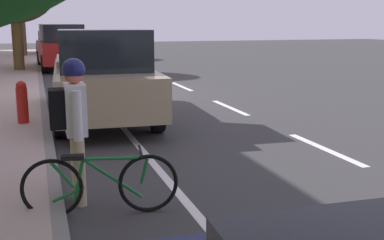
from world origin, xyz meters
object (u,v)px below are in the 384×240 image
at_px(parked_sedan_black_nearest, 52,43).
at_px(cyclist_with_backpack, 73,117).
at_px(parked_suv_red_second, 61,46).
at_px(fire_hydrant, 22,102).
at_px(bicycle_at_curb, 100,184).
at_px(parked_pickup_tan_mid, 102,78).

xyz_separation_m(parked_sedan_black_nearest, cyclist_with_backpack, (0.72, 27.63, 0.28)).
distance_m(parked_suv_red_second, fire_hydrant, 12.63).
distance_m(parked_suv_red_second, bicycle_at_curb, 17.46).
relative_size(parked_pickup_tan_mid, fire_hydrant, 6.42).
distance_m(parked_sedan_black_nearest, fire_hydrant, 23.23).
bearing_deg(parked_suv_red_second, bicycle_at_curb, 88.20).
xyz_separation_m(cyclist_with_backpack, fire_hydrant, (0.67, -4.44, -0.49)).
relative_size(parked_suv_red_second, parked_pickup_tan_mid, 0.89).
relative_size(parked_sedan_black_nearest, parked_suv_red_second, 0.94).
bearing_deg(cyclist_with_backpack, bicycle_at_curb, 116.56).
height_order(parked_suv_red_second, parked_pickup_tan_mid, parked_suv_red_second).
height_order(parked_pickup_tan_mid, bicycle_at_curb, parked_pickup_tan_mid).
xyz_separation_m(parked_sedan_black_nearest, fire_hydrant, (1.39, 23.18, -0.20)).
bearing_deg(bicycle_at_curb, parked_sedan_black_nearest, -91.01).
bearing_deg(parked_sedan_black_nearest, parked_suv_red_second, 90.29).
xyz_separation_m(bicycle_at_curb, cyclist_with_backpack, (0.22, -0.45, 0.68)).
distance_m(parked_pickup_tan_mid, bicycle_at_curb, 5.47).
xyz_separation_m(parked_pickup_tan_mid, cyclist_with_backpack, (0.97, 4.95, 0.14)).
bearing_deg(parked_suv_red_second, parked_pickup_tan_mid, 90.96).
relative_size(parked_pickup_tan_mid, bicycle_at_curb, 3.18).
relative_size(parked_suv_red_second, bicycle_at_curb, 2.82).
distance_m(parked_pickup_tan_mid, fire_hydrant, 1.75).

